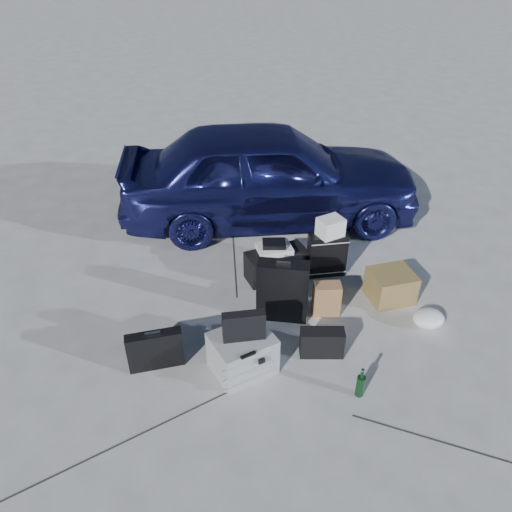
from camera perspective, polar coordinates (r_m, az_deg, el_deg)
The scene contains 16 objects.
ground at distance 4.81m, azimuth 4.67°, elevation -11.51°, with size 60.00×60.00×0.00m, color beige.
car at distance 6.62m, azimuth 1.56°, elevation 9.43°, with size 1.56×3.87×1.32m, color navy.
pelican_case at distance 4.57m, azimuth -1.56°, elevation -11.02°, with size 0.53×0.43×0.38m, color #AFB1B4.
laptop_bag at distance 4.34m, azimuth -1.39°, elevation -8.02°, with size 0.37×0.09×0.28m, color black.
briefcase at distance 4.68m, azimuth -11.44°, elevation -10.49°, with size 0.50×0.11×0.39m, color black.
suitcase_left at distance 5.02m, azimuth 3.05°, elevation -4.01°, with size 0.51×0.19×0.67m, color black.
suitcase_right at distance 5.72m, azimuth 8.09°, elevation 0.13°, with size 0.44×0.16×0.52m, color black.
white_carton at distance 5.53m, azimuth 8.51°, elevation 3.28°, with size 0.26×0.21×0.21m, color white.
duffel_bag at distance 5.68m, azimuth 2.29°, elevation -0.94°, with size 0.68×0.29×0.34m, color black.
flat_box_white at distance 5.57m, azimuth 2.11°, elevation 0.84°, with size 0.37×0.28×0.07m, color white.
flat_box_black at distance 5.55m, azimuth 2.07°, elevation 1.41°, with size 0.26×0.18×0.05m, color black.
kraft_bag at distance 5.20m, azimuth 8.06°, elevation -4.89°, with size 0.28×0.17×0.37m, color #9C7644.
cardboard_box at distance 5.54m, azimuth 15.14°, elevation -3.31°, with size 0.45×0.39×0.34m, color brown.
plastic_bag at distance 5.36m, azimuth 19.11°, elevation -6.76°, with size 0.32×0.27×0.18m, color white.
messenger_bag at distance 4.77m, azimuth 7.53°, elevation -9.79°, with size 0.41×0.15×0.29m, color black.
green_bottle at distance 4.48m, azimuth 11.88°, elevation -14.00°, with size 0.07×0.07×0.30m, color black.
Camera 1 is at (-1.19, -3.15, 3.44)m, focal length 35.00 mm.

